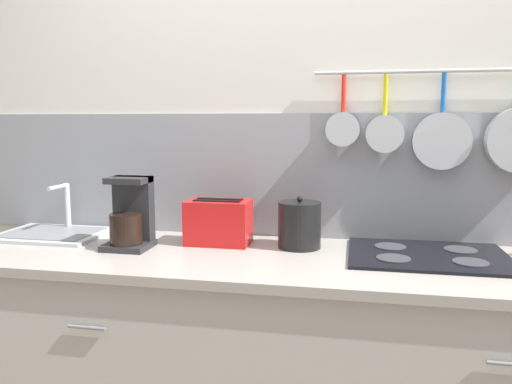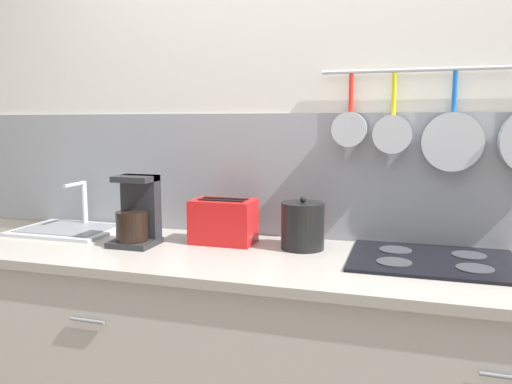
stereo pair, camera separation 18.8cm
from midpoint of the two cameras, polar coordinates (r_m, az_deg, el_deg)
The scene contains 8 objects.
wall_back at distance 2.21m, azimuth 9.16°, elevation 3.68°, with size 7.20×0.14×2.60m.
cabinet_base at distance 2.08m, azimuth 6.98°, elevation -20.60°, with size 2.72×0.65×0.90m.
countertop at distance 1.90m, azimuth 7.22°, elevation -8.06°, with size 2.76×0.68×0.03m.
sink_basin at distance 2.46m, azimuth -18.57°, elevation -3.88°, with size 0.46×0.35×0.22m.
coffee_maker at distance 2.11m, azimuth -11.00°, elevation -2.75°, with size 0.18×0.17×0.29m.
toaster at distance 2.10m, azimuth -1.19°, elevation -3.39°, with size 0.28×0.16×0.19m.
kettle at distance 2.02m, azimuth 7.91°, elevation -3.86°, with size 0.17×0.17×0.21m.
cooktop at distance 1.98m, azimuth 22.14°, elevation -7.27°, with size 0.59×0.45×0.01m.
Camera 2 is at (0.39, -1.78, 1.44)m, focal length 35.00 mm.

